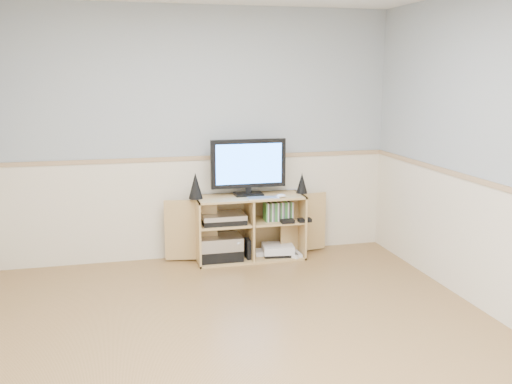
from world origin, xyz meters
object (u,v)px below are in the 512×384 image
media_cabinet (249,226)px  game_consoles (277,250)px  keyboard (263,198)px  monitor (248,165)px

media_cabinet → game_consoles: bearing=-12.7°
keyboard → monitor: bearing=119.5°
keyboard → game_consoles: keyboard is taller
media_cabinet → game_consoles: (0.28, -0.06, -0.26)m
monitor → game_consoles: size_ratio=1.66×
monitor → game_consoles: bearing=-12.2°
monitor → keyboard: monitor is taller
media_cabinet → monitor: monitor is taller
keyboard → game_consoles: 0.63m
monitor → keyboard: 0.37m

